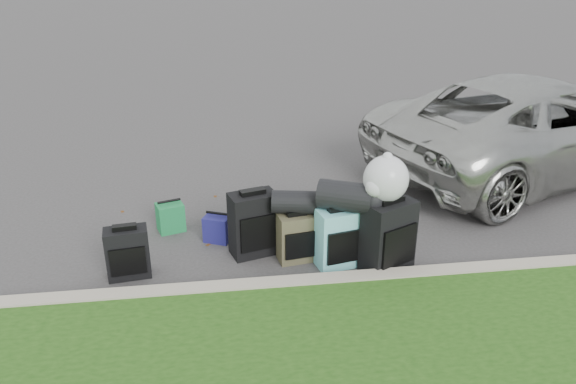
{
  "coord_description": "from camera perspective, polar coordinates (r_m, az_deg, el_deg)",
  "views": [
    {
      "loc": [
        -0.88,
        -5.59,
        3.11
      ],
      "look_at": [
        -0.1,
        0.2,
        0.55
      ],
      "focal_mm": 35.0,
      "sensor_mm": 36.0,
      "label": 1
    }
  ],
  "objects": [
    {
      "name": "duffel_left",
      "position": [
        5.87,
        0.6,
        -1.04
      ],
      "size": [
        0.5,
        0.33,
        0.25
      ],
      "primitive_type": "cylinder",
      "rotation": [
        0.0,
        1.57,
        -0.19
      ],
      "color": "black",
      "rests_on": "suitcase_olive"
    },
    {
      "name": "suv",
      "position": [
        9.04,
        24.03,
        6.23
      ],
      "size": [
        5.62,
        3.94,
        1.42
      ],
      "primitive_type": "imported",
      "rotation": [
        0.0,
        0.0,
        1.91
      ],
      "color": "#B7B7B2",
      "rests_on": "ground"
    },
    {
      "name": "ground",
      "position": [
        6.45,
        1.12,
        -5.14
      ],
      "size": [
        120.0,
        120.0,
        0.0
      ],
      "primitive_type": "plane",
      "color": "#383535",
      "rests_on": "ground"
    },
    {
      "name": "curb",
      "position": [
        5.57,
        2.7,
        -9.37
      ],
      "size": [
        120.0,
        0.18,
        0.15
      ],
      "primitive_type": "cube",
      "color": "#9E937F",
      "rests_on": "ground"
    },
    {
      "name": "suitcase_teal",
      "position": [
        5.89,
        5.14,
        -4.69
      ],
      "size": [
        0.49,
        0.36,
        0.64
      ],
      "primitive_type": "cube",
      "rotation": [
        0.0,
        0.0,
        0.21
      ],
      "color": "#59AFB2",
      "rests_on": "ground"
    },
    {
      "name": "tote_navy",
      "position": [
        6.48,
        -7.16,
        -3.68
      ],
      "size": [
        0.35,
        0.32,
        0.3
      ],
      "primitive_type": "cube",
      "rotation": [
        0.0,
        0.0,
        -0.41
      ],
      "color": "navy",
      "rests_on": "ground"
    },
    {
      "name": "tote_green",
      "position": [
        6.79,
        -11.85,
        -2.52
      ],
      "size": [
        0.36,
        0.32,
        0.34
      ],
      "primitive_type": "cube",
      "rotation": [
        0.0,
        0.0,
        0.31
      ],
      "color": "#1C8042",
      "rests_on": "ground"
    },
    {
      "name": "trash_bag",
      "position": [
        5.63,
        9.93,
        1.32
      ],
      "size": [
        0.46,
        0.46,
        0.46
      ],
      "primitive_type": "sphere",
      "color": "silver",
      "rests_on": "suitcase_large_black_right"
    },
    {
      "name": "suitcase_olive",
      "position": [
        5.99,
        0.85,
        -4.64
      ],
      "size": [
        0.42,
        0.3,
        0.53
      ],
      "primitive_type": "cube",
      "rotation": [
        0.0,
        0.0,
        0.16
      ],
      "color": "#3B3724",
      "rests_on": "ground"
    },
    {
      "name": "suitcase_large_black_left",
      "position": [
        6.09,
        -3.54,
        -3.26
      ],
      "size": [
        0.56,
        0.42,
        0.71
      ],
      "primitive_type": "cube",
      "rotation": [
        0.0,
        0.0,
        0.28
      ],
      "color": "black",
      "rests_on": "ground"
    },
    {
      "name": "suitcase_large_black_right",
      "position": [
        5.85,
        10.13,
        -4.47
      ],
      "size": [
        0.6,
        0.5,
        0.78
      ],
      "primitive_type": "cube",
      "rotation": [
        0.0,
        0.0,
        0.44
      ],
      "color": "black",
      "rests_on": "ground"
    },
    {
      "name": "duffel_right",
      "position": [
        5.7,
        5.87,
        -0.43
      ],
      "size": [
        0.63,
        0.51,
        0.31
      ],
      "primitive_type": "cylinder",
      "rotation": [
        0.0,
        1.57,
        -0.43
      ],
      "color": "black",
      "rests_on": "suitcase_teal"
    },
    {
      "name": "suitcase_small_black",
      "position": [
        5.93,
        -15.97,
        -5.97
      ],
      "size": [
        0.45,
        0.29,
        0.53
      ],
      "primitive_type": "cube",
      "rotation": [
        0.0,
        0.0,
        0.13
      ],
      "color": "black",
      "rests_on": "ground"
    }
  ]
}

